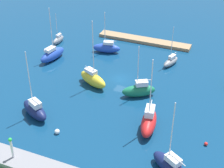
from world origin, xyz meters
TOP-DOWN VIEW (x-y plane):
  - water at (0.00, 0.00)m, footprint 160.00×160.00m
  - pier_dock at (1.26, -19.92)m, footprint 24.33×3.16m
  - harbor_beacon at (5.65, 29.64)m, footprint 0.56×0.56m
  - sailboat_blue_by_breakwater at (18.10, -2.12)m, footprint 3.79×7.95m
  - sailboat_gray_west_end at (-8.35, -10.37)m, footprint 3.19×5.54m
  - sailboat_navy_along_channel at (9.60, 18.06)m, footprint 7.35×5.37m
  - sailboat_green_center_basin at (-5.70, 4.59)m, footprint 6.89×5.40m
  - sailboat_red_lone_north at (-10.58, 13.62)m, footprint 3.70×7.83m
  - sailboat_blue_lone_south at (7.85, -10.60)m, footprint 7.08×3.76m
  - sailboat_gray_inner_mooring at (21.52, -10.69)m, footprint 1.46×4.64m
  - sailboat_navy_mid_basin at (-16.46, 21.90)m, footprint 6.96×5.56m
  - sailboat_yellow_near_pier at (4.45, 4.40)m, footprint 7.64×5.11m
  - mooring_buoy_white at (3.40, 20.84)m, footprint 0.89×0.89m
  - mooring_buoy_red at (-20.53, 14.01)m, footprint 0.61×0.61m

SIDE VIEW (x-z plane):
  - water at x=0.00m, z-range 0.00..0.00m
  - mooring_buoy_red at x=-20.53m, z-range 0.00..0.61m
  - pier_dock at x=1.26m, z-range 0.00..0.80m
  - mooring_buoy_white at x=3.40m, z-range 0.00..0.89m
  - sailboat_gray_west_end at x=-8.35m, z-range -3.81..5.72m
  - sailboat_gray_inner_mooring at x=21.52m, z-range -3.06..5.02m
  - sailboat_blue_lone_south at x=7.85m, z-range -3.90..6.41m
  - sailboat_navy_mid_basin at x=-16.46m, z-range -4.84..7.49m
  - sailboat_green_center_basin at x=-5.70m, z-range -4.11..6.89m
  - sailboat_blue_by_breakwater at x=18.10m, z-range -4.89..7.75m
  - sailboat_navy_along_channel at x=9.60m, z-range -5.04..7.93m
  - sailboat_yellow_near_pier at x=4.45m, z-range -5.64..8.70m
  - sailboat_red_lone_north at x=-10.58m, z-range -5.30..8.54m
  - harbor_beacon at x=5.65m, z-range 1.85..5.58m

